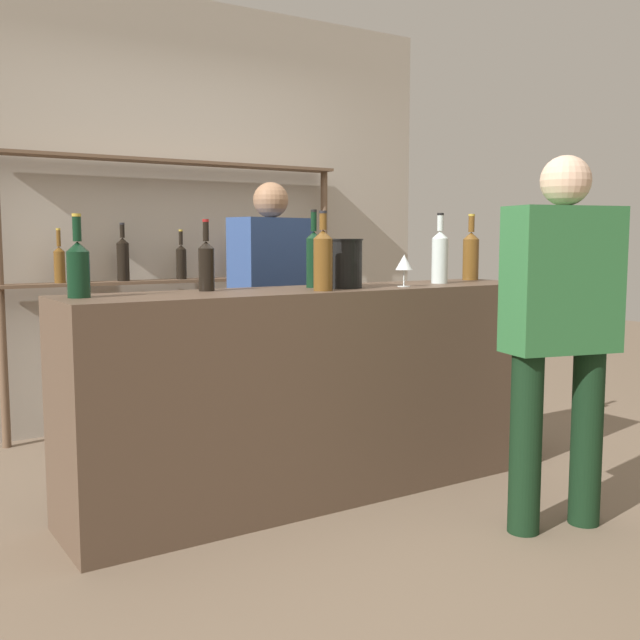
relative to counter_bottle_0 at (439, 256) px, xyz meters
The scene contains 14 objects.
ground_plane 1.36m from the counter_bottle_0, behind, with size 16.00×16.00×0.00m, color #7A6651.
bar_counter 0.98m from the counter_bottle_0, behind, with size 2.42×0.51×0.99m, color brown.
back_wall 2.01m from the counter_bottle_0, 111.87° to the left, with size 4.02×0.12×2.80m, color #B2A899.
back_shelf 1.83m from the counter_bottle_0, 113.89° to the left, with size 2.29×0.18×1.73m.
counter_bottle_0 is the anchor object (origin of this frame).
counter_bottle_1 0.83m from the counter_bottle_0, behind, with size 0.09×0.09×0.36m.
counter_bottle_2 1.27m from the counter_bottle_0, behind, with size 0.07×0.07×0.32m.
counter_bottle_3 0.39m from the counter_bottle_0, 21.49° to the left, with size 0.09×0.09×0.37m.
counter_bottle_4 1.84m from the counter_bottle_0, behind, with size 0.09×0.09×0.33m.
counter_bottle_5 0.74m from the counter_bottle_0, behind, with size 0.07×0.07×0.37m.
wine_glass 0.35m from the counter_bottle_0, 161.03° to the right, with size 0.08×0.08×0.16m.
ice_bucket 0.63m from the counter_bottle_0, behind, with size 0.18×0.18×0.23m.
server_behind_counter 1.03m from the counter_bottle_0, 122.03° to the left, with size 0.52×0.32×1.55m.
customer_right 0.95m from the counter_bottle_0, 98.77° to the right, with size 0.51×0.32×1.56m.
Camera 1 is at (-1.90, -2.94, 1.23)m, focal length 42.00 mm.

